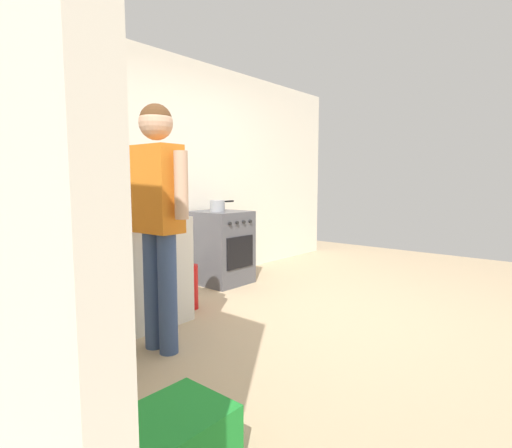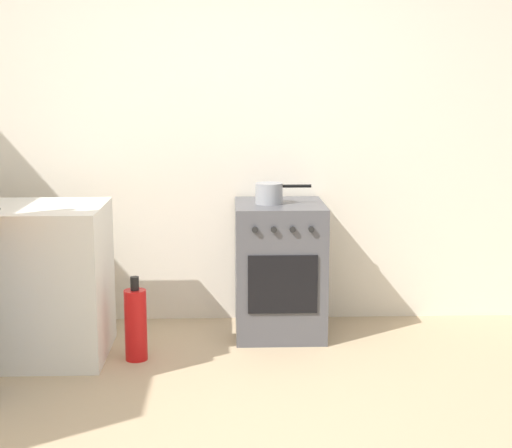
{
  "view_description": "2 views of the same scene",
  "coord_description": "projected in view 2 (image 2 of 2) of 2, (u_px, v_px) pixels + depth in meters",
  "views": [
    {
      "loc": [
        -2.92,
        -1.73,
        1.19
      ],
      "look_at": [
        -0.0,
        0.74,
        0.79
      ],
      "focal_mm": 28.0,
      "sensor_mm": 36.0,
      "label": 1
    },
    {
      "loc": [
        0.02,
        -3.31,
        1.61
      ],
      "look_at": [
        0.18,
        1.0,
        0.82
      ],
      "focal_mm": 55.0,
      "sensor_mm": 36.0,
      "label": 2
    }
  ],
  "objects": [
    {
      "name": "ground_plane",
      "position": [
        225.0,
        443.0,
        3.54
      ],
      "size": [
        8.0,
        8.0,
        0.0
      ],
      "primitive_type": "plane",
      "color": "tan"
    },
    {
      "name": "back_wall",
      "position": [
        224.0,
        128.0,
        5.22
      ],
      "size": [
        6.0,
        0.1,
        2.6
      ],
      "primitive_type": "cube",
      "color": "silver",
      "rests_on": "ground"
    },
    {
      "name": "oven_left",
      "position": [
        279.0,
        269.0,
        5.03
      ],
      "size": [
        0.56,
        0.62,
        0.85
      ],
      "color": "#4C4C51",
      "rests_on": "ground"
    },
    {
      "name": "pot",
      "position": [
        269.0,
        193.0,
        4.92
      ],
      "size": [
        0.35,
        0.17,
        0.13
      ],
      "color": "gray",
      "rests_on": "oven_left"
    },
    {
      "name": "fire_extinguisher",
      "position": [
        136.0,
        324.0,
        4.56
      ],
      "size": [
        0.13,
        0.13,
        0.5
      ],
      "color": "red",
      "rests_on": "ground"
    }
  ]
}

